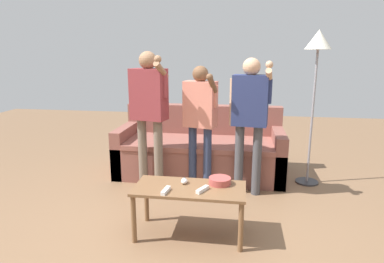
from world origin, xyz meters
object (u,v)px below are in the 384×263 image
game_remote_nunchuk (184,181)px  player_left (149,105)px  player_center (200,113)px  game_remote_wand_near (202,189)px  floor_lamp (317,55)px  snack_bowl (220,181)px  game_remote_wand_far (166,191)px  coffee_table (190,194)px  couch (200,151)px  player_right (250,111)px

game_remote_nunchuk → player_left: size_ratio=0.05×
player_center → game_remote_wand_near: 1.24m
player_left → player_center: (0.58, 0.08, -0.10)m
player_center → game_remote_wand_near: size_ratio=9.42×
floor_lamp → snack_bowl: bearing=-127.1°
floor_lamp → game_remote_wand_far: floor_lamp is taller
snack_bowl → game_remote_wand_far: bearing=-150.2°
coffee_table → floor_lamp: bearing=48.8°
coffee_table → player_left: size_ratio=0.60×
couch → game_remote_nunchuk: bearing=-88.2°
couch → player_left: bearing=-130.4°
player_center → player_right: bearing=-6.6°
couch → snack_bowl: 1.55m
game_remote_wand_near → game_remote_wand_far: 0.31m
floor_lamp → player_right: (-0.75, -0.44, -0.60)m
snack_bowl → game_remote_nunchuk: size_ratio=2.25×
floor_lamp → game_remote_wand_far: size_ratio=12.18×
couch → floor_lamp: (1.38, -0.16, 1.27)m
snack_bowl → player_left: size_ratio=0.12×
couch → game_remote_nunchuk: couch is taller
couch → coffee_table: 1.61m
snack_bowl → player_center: bearing=107.5°
player_right → game_remote_wand_far: (-0.70, -1.14, -0.50)m
couch → player_right: 1.10m
game_remote_wand_far → coffee_table: bearing=37.1°
floor_lamp → game_remote_wand_near: (-1.15, -1.52, -1.11)m
game_remote_wand_near → player_right: bearing=69.9°
player_left → player_right: 1.15m
game_remote_nunchuk → player_left: (-0.57, 0.92, 0.54)m
snack_bowl → floor_lamp: (1.01, 1.34, 1.09)m
player_right → game_remote_wand_near: player_right is taller
couch → player_center: bearing=-83.5°
player_left → couch: bearing=49.6°
couch → game_remote_wand_far: couch is taller
game_remote_nunchuk → player_center: player_center is taller
player_center → player_right: 0.57m
floor_lamp → game_remote_wand_far: bearing=-132.4°
couch → coffee_table: (0.11, -1.61, 0.09)m
coffee_table → player_center: 1.20m
game_remote_nunchuk → game_remote_wand_near: 0.23m
game_remote_wand_near → game_remote_nunchuk: bearing=141.8°
game_remote_nunchuk → player_right: 1.20m
couch → player_right: (0.62, -0.60, 0.67)m
snack_bowl → player_right: player_right is taller
snack_bowl → player_right: (0.26, 0.89, 0.49)m
game_remote_nunchuk → game_remote_wand_near: size_ratio=0.57×
floor_lamp → game_remote_wand_far: (-1.45, -1.59, -1.11)m
coffee_table → player_left: 1.33m
game_remote_nunchuk → game_remote_wand_far: (-0.12, -0.21, -0.01)m
player_left → game_remote_wand_far: player_left is taller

